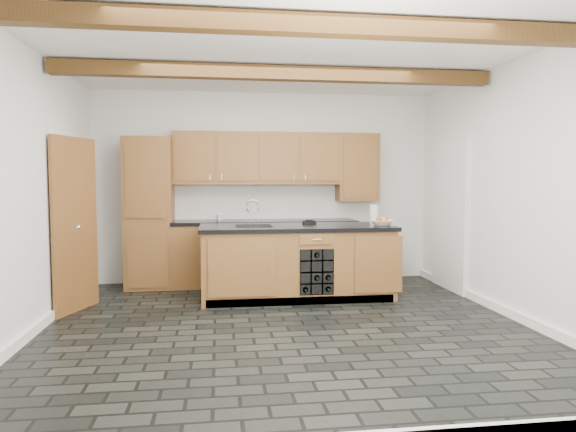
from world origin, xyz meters
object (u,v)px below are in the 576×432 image
object	(u,v)px
island	(297,262)
paper_towel	(374,214)
fruit_bowl	(382,223)
kitchen_scale	(309,222)

from	to	relation	value
island	paper_towel	bearing A→B (deg)	15.77
fruit_bowl	paper_towel	bearing A→B (deg)	85.12
kitchen_scale	fruit_bowl	xyz separation A→B (m)	(0.87, -0.40, 0.01)
island	fruit_bowl	xyz separation A→B (m)	(1.07, -0.15, 0.50)
island	kitchen_scale	xyz separation A→B (m)	(0.20, 0.25, 0.49)
island	kitchen_scale	distance (m)	0.59
kitchen_scale	paper_towel	distance (m)	0.92
island	fruit_bowl	distance (m)	1.19
kitchen_scale	paper_towel	xyz separation A→B (m)	(0.91, 0.07, 0.10)
kitchen_scale	paper_towel	world-z (taller)	paper_towel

